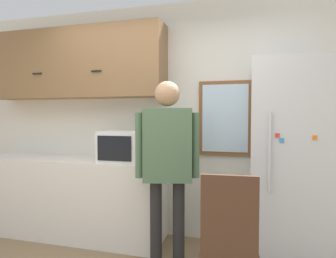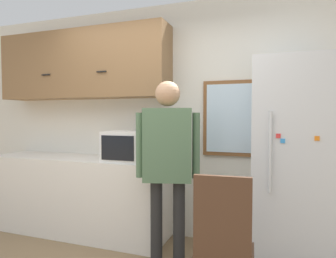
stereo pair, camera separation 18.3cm
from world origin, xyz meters
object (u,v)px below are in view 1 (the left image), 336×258
Objects in this scene: microwave at (126,147)px; person at (167,154)px; chair at (229,241)px; refrigerator at (288,164)px.

person is (0.56, -0.34, -0.02)m from microwave.
chair is at bearing -37.50° from microwave.
microwave is 1.64m from refrigerator.
refrigerator is at bearing 1.05° from microwave.
person reaches higher than chair.
chair is (1.16, -0.89, -0.53)m from microwave.
chair is (0.60, -0.55, -0.52)m from person.
microwave reaches higher than chair.
chair is (-0.48, -0.92, -0.42)m from refrigerator.
microwave is at bearing -41.20° from chair.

